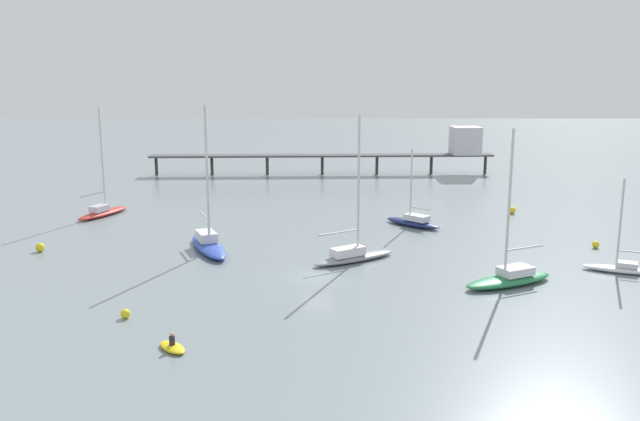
{
  "coord_description": "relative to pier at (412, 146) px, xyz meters",
  "views": [
    {
      "loc": [
        0.74,
        -52.73,
        16.66
      ],
      "look_at": [
        0.0,
        19.94,
        1.5
      ],
      "focal_mm": 36.79,
      "sensor_mm": 36.0,
      "label": 1
    }
  ],
  "objects": [
    {
      "name": "sailboat_blue",
      "position": [
        -25.83,
        -49.39,
        -3.92
      ],
      "size": [
        6.03,
        9.99,
        13.93
      ],
      "color": "#2D4CB7",
      "rests_on": "ground_plane"
    },
    {
      "name": "mooring_buoy_inner",
      "position": [
        8.2,
        -32.18,
        -4.28
      ],
      "size": [
        0.85,
        0.85,
        0.85
      ],
      "primitive_type": "sphere",
      "color": "yellow",
      "rests_on": "ground_plane"
    },
    {
      "name": "mooring_buoy_far",
      "position": [
        -41.81,
        -50.13,
        -4.28
      ],
      "size": [
        0.85,
        0.85,
        0.85
      ],
      "primitive_type": "sphere",
      "color": "yellow",
      "rests_on": "ground_plane"
    },
    {
      "name": "mooring_buoy_outer",
      "position": [
        -28.39,
        -67.45,
        -4.37
      ],
      "size": [
        0.68,
        0.68,
        0.68
      ],
      "primitive_type": "sphere",
      "color": "yellow",
      "rests_on": "ground_plane"
    },
    {
      "name": "sailboat_navy",
      "position": [
        -4.69,
        -38.98,
        -4.11
      ],
      "size": [
        6.45,
        6.37,
        8.67
      ],
      "color": "navy",
      "rests_on": "ground_plane"
    },
    {
      "name": "dinghy_yellow",
      "position": [
        -23.9,
        -72.74,
        -4.49
      ],
      "size": [
        2.45,
        2.58,
        1.14
      ],
      "color": "yellow",
      "rests_on": "ground_plane"
    },
    {
      "name": "mooring_buoy_near",
      "position": [
        11.91,
        -48.21,
        -4.36
      ],
      "size": [
        0.7,
        0.7,
        0.7
      ],
      "primitive_type": "sphere",
      "color": "yellow",
      "rests_on": "ground_plane"
    },
    {
      "name": "sailboat_gray",
      "position": [
        -12.05,
        -53.11,
        -3.93
      ],
      "size": [
        8.27,
        6.32,
        13.22
      ],
      "color": "gray",
      "rests_on": "ground_plane"
    },
    {
      "name": "pier",
      "position": [
        0.0,
        0.0,
        0.0
      ],
      "size": [
        57.67,
        6.37,
        7.98
      ],
      "color": "#4C4C51",
      "rests_on": "ground_plane"
    },
    {
      "name": "ground_plane",
      "position": [
        -15.15,
        -57.67,
        -4.71
      ],
      "size": [
        400.0,
        400.0,
        0.0
      ],
      "primitive_type": "plane",
      "color": "gray"
    },
    {
      "name": "sailboat_green",
      "position": [
        0.37,
        -59.72,
        -4.01
      ],
      "size": [
        8.55,
        5.88,
        12.61
      ],
      "color": "#287F4C",
      "rests_on": "ground_plane"
    },
    {
      "name": "sailboat_red",
      "position": [
        -41.25,
        -33.93,
        -3.96
      ],
      "size": [
        4.9,
        8.47,
        12.96
      ],
      "color": "red",
      "rests_on": "ground_plane"
    },
    {
      "name": "sailboat_white",
      "position": [
        10.79,
        -56.33,
        -4.17
      ],
      "size": [
        6.21,
        3.67,
        8.15
      ],
      "color": "white",
      "rests_on": "ground_plane"
    }
  ]
}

